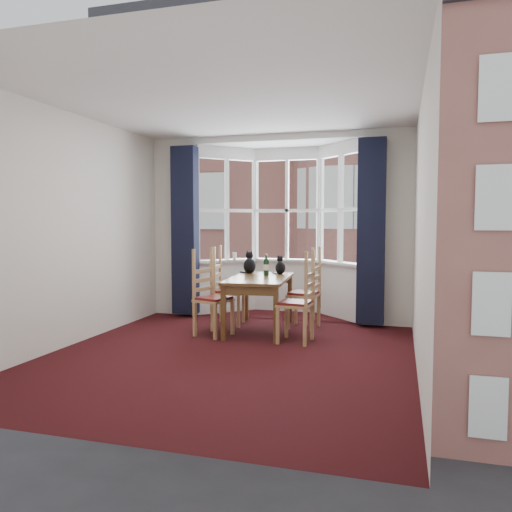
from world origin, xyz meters
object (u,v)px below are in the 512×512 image
at_px(cat_right, 280,267).
at_px(wine_bottle, 266,266).
at_px(cat_left, 250,265).
at_px(chair_right_near, 303,305).
at_px(chair_right_far, 310,295).
at_px(candle_tall, 235,256).
at_px(chair_left_far, 223,292).
at_px(chair_left_near, 208,299).
at_px(dining_table, 260,284).

distance_m(cat_right, wine_bottle, 0.27).
bearing_deg(cat_left, cat_right, 2.55).
height_order(chair_right_near, cat_right, cat_right).
bearing_deg(chair_right_far, chair_right_near, -86.11).
bearing_deg(cat_right, candle_tall, 142.09).
relative_size(chair_left_far, cat_left, 2.72).
bearing_deg(wine_bottle, chair_right_far, 7.74).
bearing_deg(wine_bottle, chair_right_near, -48.71).
bearing_deg(chair_right_far, chair_left_far, -176.34).
height_order(chair_left_near, wine_bottle, wine_bottle).
distance_m(chair_left_near, chair_right_far, 1.43).
xyz_separation_m(chair_left_near, cat_right, (0.76, 0.89, 0.37)).
xyz_separation_m(chair_left_near, chair_right_far, (1.22, 0.75, 0.00)).
xyz_separation_m(chair_left_far, cat_left, (0.34, 0.20, 0.39)).
height_order(dining_table, chair_left_far, chair_left_far).
xyz_separation_m(chair_right_far, wine_bottle, (-0.61, -0.08, 0.40)).
bearing_deg(chair_left_far, candle_tall, 98.80).
distance_m(cat_left, cat_right, 0.46).
bearing_deg(chair_left_far, wine_bottle, -0.25).
relative_size(dining_table, chair_right_far, 1.62).
relative_size(cat_left, wine_bottle, 1.12).
distance_m(chair_right_far, cat_left, 1.00).
relative_size(chair_right_near, candle_tall, 7.81).
height_order(dining_table, chair_right_near, chair_right_near).
relative_size(chair_left_near, cat_left, 2.72).
distance_m(chair_left_far, chair_right_far, 1.26).
height_order(chair_right_far, wine_bottle, wine_bottle).
distance_m(chair_left_near, chair_right_near, 1.28).
bearing_deg(dining_table, chair_left_near, -144.86).
relative_size(chair_right_near, chair_right_far, 1.00).
distance_m(chair_left_far, candle_tall, 1.07).
bearing_deg(chair_right_far, candle_tall, 147.99).
bearing_deg(chair_right_near, chair_left_near, 175.90).
bearing_deg(chair_left_near, cat_right, 49.42).
bearing_deg(candle_tall, cat_left, -57.27).
bearing_deg(chair_right_near, wine_bottle, 131.29).
distance_m(chair_left_near, cat_right, 1.23).
bearing_deg(chair_right_far, cat_left, 172.50).
xyz_separation_m(chair_right_near, wine_bottle, (-0.67, 0.76, 0.40)).
height_order(chair_left_near, candle_tall, candle_tall).
bearing_deg(candle_tall, chair_right_near, -49.67).
height_order(chair_left_near, chair_right_near, same).
relative_size(chair_left_far, chair_right_near, 1.00).
relative_size(chair_right_near, wine_bottle, 3.04).
height_order(chair_right_near, cat_left, cat_left).
bearing_deg(chair_left_far, chair_right_near, -30.18).
height_order(chair_left_near, cat_left, cat_left).
distance_m(cat_right, candle_tall, 1.20).
relative_size(chair_right_far, candle_tall, 7.81).
xyz_separation_m(dining_table, candle_tall, (-0.77, 1.21, 0.28)).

